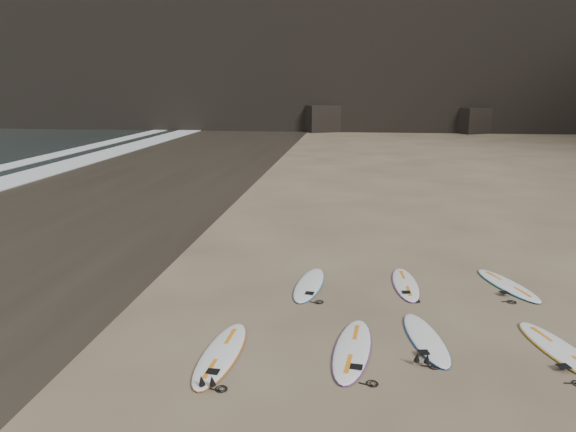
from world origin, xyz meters
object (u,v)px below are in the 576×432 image
at_px(surfboard_0, 221,353).
at_px(surfboard_6, 405,284).
at_px(surfboard_5, 309,284).
at_px(surfboard_1, 352,349).
at_px(surfboard_7, 508,285).
at_px(surfboard_3, 562,350).
at_px(surfboard_2, 426,338).

relative_size(surfboard_0, surfboard_6, 1.11).
relative_size(surfboard_5, surfboard_6, 1.04).
relative_size(surfboard_1, surfboard_7, 1.10).
relative_size(surfboard_3, surfboard_6, 1.09).
bearing_deg(surfboard_3, surfboard_1, 169.65).
xyz_separation_m(surfboard_2, surfboard_5, (-2.31, 2.52, 0.00)).
relative_size(surfboard_2, surfboard_6, 1.01).
xyz_separation_m(surfboard_3, surfboard_6, (-2.38, 3.01, -0.00)).
height_order(surfboard_0, surfboard_1, same).
distance_m(surfboard_1, surfboard_7, 5.00).
distance_m(surfboard_0, surfboard_3, 5.81).
height_order(surfboard_0, surfboard_7, surfboard_0).
height_order(surfboard_0, surfboard_3, surfboard_0).
relative_size(surfboard_2, surfboard_3, 0.93).
distance_m(surfboard_3, surfboard_5, 5.31).
bearing_deg(surfboard_5, surfboard_0, -103.17).
distance_m(surfboard_3, surfboard_6, 3.84).
height_order(surfboard_1, surfboard_6, surfboard_1).
bearing_deg(surfboard_5, surfboard_3, -25.18).
bearing_deg(surfboard_1, surfboard_0, -163.34).
xyz_separation_m(surfboard_3, surfboard_7, (-0.09, 3.22, -0.00)).
bearing_deg(surfboard_7, surfboard_6, 165.09).
distance_m(surfboard_2, surfboard_3, 2.26).
xyz_separation_m(surfboard_2, surfboard_7, (2.16, 3.02, 0.00)).
distance_m(surfboard_1, surfboard_3, 3.57).
xyz_separation_m(surfboard_5, surfboard_7, (4.47, 0.50, -0.00)).
bearing_deg(surfboard_0, surfboard_5, 74.16).
bearing_deg(surfboard_1, surfboard_7, 51.80).
xyz_separation_m(surfboard_6, surfboard_7, (2.29, 0.21, 0.00)).
distance_m(surfboard_1, surfboard_5, 3.26).
bearing_deg(surfboard_6, surfboard_1, -112.09).
height_order(surfboard_0, surfboard_2, surfboard_0).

